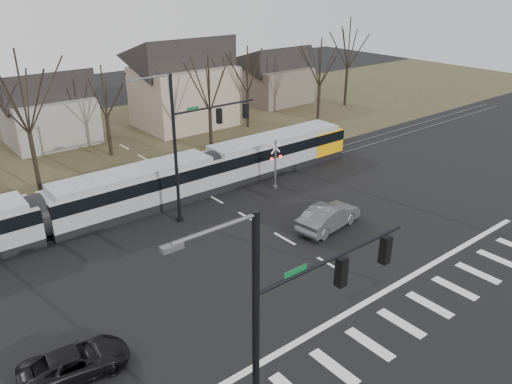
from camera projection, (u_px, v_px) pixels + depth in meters
ground at (355, 279)px, 28.17m from camera, size 140.00×140.00×0.00m
grass_verge at (116, 142)px, 51.05m from camera, size 140.00×28.00×0.01m
crosswalk at (416, 314)px, 25.30m from camera, size 27.00×2.60×0.01m
stop_line at (381, 294)px, 26.88m from camera, size 28.00×0.35×0.01m
lane_dashes at (201, 191)px, 39.61m from camera, size 0.18×30.00×0.01m
rail_pair at (202, 191)px, 39.45m from camera, size 90.00×1.52×0.06m
tram at (133, 189)px, 35.68m from camera, size 41.05×3.05×3.11m
sedan at (329, 217)px, 33.52m from camera, size 3.30×5.68×1.70m
suv at (75, 362)px, 21.25m from camera, size 3.09×5.02×1.27m
signal_pole_near_left at (295, 326)px, 15.63m from camera, size 9.28×0.44×10.20m
signal_pole_far at (195, 138)px, 33.44m from camera, size 9.28×0.44×10.20m
rail_crossing_signal at (275, 166)px, 39.42m from camera, size 1.08×0.36×4.00m
tree_row at (158, 102)px, 45.89m from camera, size 59.20×7.20×10.00m
house_b at (47, 104)px, 49.45m from camera, size 8.64×7.56×7.65m
house_c at (184, 79)px, 54.81m from camera, size 10.80×8.64×10.10m
house_d at (275, 72)px, 65.32m from camera, size 8.64×7.56×7.65m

